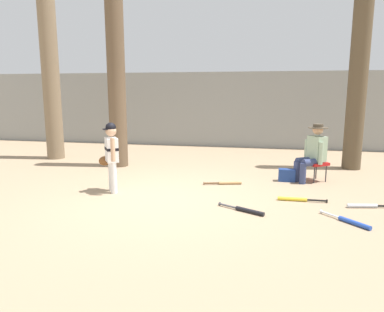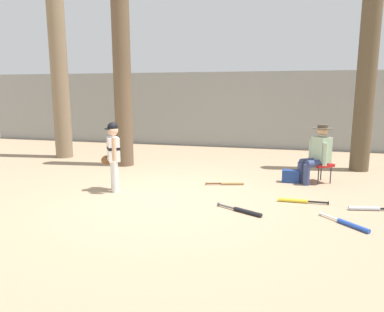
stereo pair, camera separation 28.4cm
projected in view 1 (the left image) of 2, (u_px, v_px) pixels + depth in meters
name	position (u px, v px, depth m)	size (l,w,h in m)	color
ground_plane	(165.00, 199.00, 6.27)	(60.00, 60.00, 0.00)	#9E8466
concrete_back_wall	(216.00, 110.00, 12.13)	(18.00, 0.36, 2.48)	gray
tree_near_player	(117.00, 83.00, 8.71)	(0.67, 0.67, 4.82)	brown
tree_behind_spectator	(358.00, 78.00, 8.36)	(0.66, 0.66, 5.01)	brown
young_ballplayer	(111.00, 153.00, 6.61)	(0.51, 0.51, 1.31)	white
folding_stool	(316.00, 164.00, 7.49)	(0.55, 0.55, 0.41)	red
seated_spectator	(313.00, 151.00, 7.41)	(0.66, 0.58, 1.20)	navy
handbag_beside_stool	(287.00, 175.00, 7.51)	(0.34, 0.18, 0.26)	navy
tree_far_left	(50.00, 70.00, 9.67)	(0.70, 0.70, 5.56)	#7F6B51
bat_black_composite	(246.00, 210.00, 5.60)	(0.76, 0.44, 0.07)	black
bat_yellow_trainer	(296.00, 199.00, 6.17)	(0.82, 0.07, 0.07)	yellow
bat_aluminum_silver	(366.00, 206.00, 5.81)	(0.80, 0.21, 0.07)	#B7BCC6
bat_blue_youth	(350.00, 222.00, 5.11)	(0.61, 0.65, 0.07)	#2347AD
bat_wood_tan	(227.00, 183.00, 7.26)	(0.76, 0.27, 0.07)	tan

